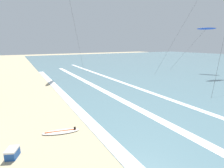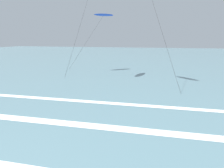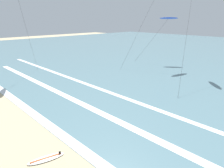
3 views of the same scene
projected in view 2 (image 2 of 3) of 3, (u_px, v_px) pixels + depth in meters
The scene contains 4 objects.
ocean_surface at pixel (157, 57), 49.10m from camera, with size 140.00×90.00×0.01m, color slate.
wave_foam_mid_break at pixel (93, 126), 11.21m from camera, with size 45.67×0.71×0.01m, color white.
wave_foam_outer_break at pixel (141, 105), 14.59m from camera, with size 59.38×0.57×0.01m, color white.
kite_blue_high_right at pixel (104, 15), 32.70m from camera, with size 5.69×5.24×8.04m.
Camera 2 is at (1.63, 3.66, 4.55)m, focal length 34.58 mm.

